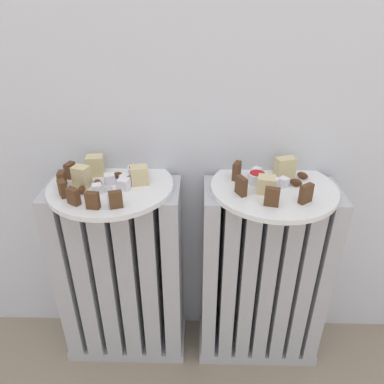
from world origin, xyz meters
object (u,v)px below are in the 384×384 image
(radiator_right, at_px, (262,278))
(fork, at_px, (109,196))
(jam_bowl_right, at_px, (257,177))
(plate_right, at_px, (273,188))
(plate_left, at_px, (111,186))
(radiator_left, at_px, (122,276))
(jam_bowl_left, at_px, (137,171))

(radiator_right, relative_size, fork, 5.50)
(jam_bowl_right, distance_m, fork, 0.35)
(radiator_right, xyz_separation_m, plate_right, (-0.00, -0.00, 0.29))
(jam_bowl_right, height_order, fork, jam_bowl_right)
(plate_left, bearing_deg, plate_right, 0.00)
(radiator_right, bearing_deg, jam_bowl_right, 159.63)
(jam_bowl_right, bearing_deg, plate_left, -177.62)
(plate_left, bearing_deg, radiator_left, 90.00)
(plate_right, xyz_separation_m, jam_bowl_right, (-0.04, 0.01, 0.02))
(plate_left, bearing_deg, fork, -81.97)
(radiator_right, height_order, jam_bowl_left, jam_bowl_left)
(radiator_right, distance_m, plate_left, 0.48)
(plate_left, distance_m, jam_bowl_right, 0.35)
(jam_bowl_left, relative_size, fork, 0.45)
(plate_right, distance_m, fork, 0.39)
(radiator_right, distance_m, fork, 0.49)
(plate_right, bearing_deg, radiator_right, 63.43)
(radiator_right, height_order, jam_bowl_right, jam_bowl_right)
(jam_bowl_left, bearing_deg, plate_left, -143.77)
(radiator_left, height_order, plate_right, plate_right)
(plate_left, relative_size, jam_bowl_right, 6.82)
(radiator_right, bearing_deg, radiator_left, 180.00)
(jam_bowl_left, height_order, jam_bowl_right, same)
(fork, bearing_deg, jam_bowl_left, 64.53)
(radiator_right, bearing_deg, plate_left, -180.00)
(radiator_right, xyz_separation_m, jam_bowl_left, (-0.33, 0.04, 0.31))
(radiator_left, distance_m, jam_bowl_left, 0.31)
(radiator_left, distance_m, plate_left, 0.29)
(radiator_left, relative_size, fork, 5.50)
(radiator_left, xyz_separation_m, fork, (0.01, -0.06, 0.29))
(radiator_left, bearing_deg, plate_right, -0.00)
(plate_left, height_order, jam_bowl_right, jam_bowl_right)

